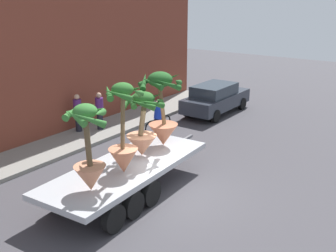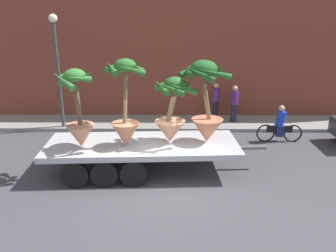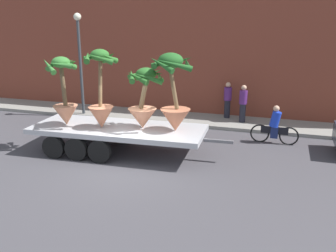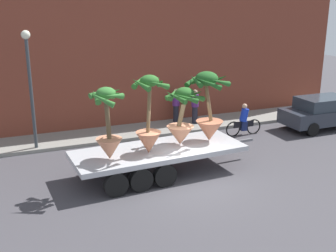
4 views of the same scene
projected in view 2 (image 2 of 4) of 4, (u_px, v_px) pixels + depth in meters
ground_plane at (164, 186)px, 10.32m from camera, size 60.00×60.00×0.00m
sidewalk at (167, 123)px, 16.09m from camera, size 24.00×2.20×0.15m
building_facade at (167, 34)px, 16.48m from camera, size 24.00×1.20×8.07m
flatbed_trailer at (134, 149)px, 11.11m from camera, size 7.24×2.62×0.98m
potted_palm_rear at (79, 113)px, 10.41m from camera, size 1.27×1.33×2.45m
potted_palm_middle at (126, 111)px, 10.42m from camera, size 1.29×1.32×2.74m
potted_palm_front at (172, 113)px, 10.87m from camera, size 1.46×1.42×2.13m
potted_palm_extra at (206, 105)px, 10.78m from camera, size 1.64×1.71×2.65m
cyclist at (280, 126)px, 13.78m from camera, size 1.84×0.35×1.54m
pedestrian_near_gate at (234, 103)px, 15.76m from camera, size 0.36×0.36×1.71m
pedestrian_far_left at (216, 100)px, 16.31m from camera, size 0.36×0.36×1.71m
street_lamp at (57, 57)px, 14.39m from camera, size 0.36×0.36×4.83m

